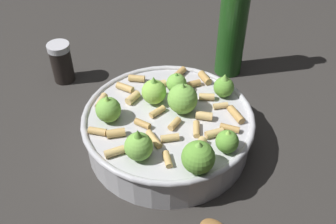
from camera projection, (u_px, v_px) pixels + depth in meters
name	position (u px, v px, depth m)	size (l,w,h in m)	color
ground_plane	(168.00, 143.00, 0.64)	(2.40, 2.40, 0.00)	#2D2B28
cooking_pan	(169.00, 127.00, 0.61)	(0.27, 0.27, 0.11)	#B7B7BC
pepper_shaker	(62.00, 62.00, 0.74)	(0.04, 0.04, 0.08)	black
olive_oil_bottle	(233.00, 23.00, 0.72)	(0.05, 0.05, 0.25)	#1E4C19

